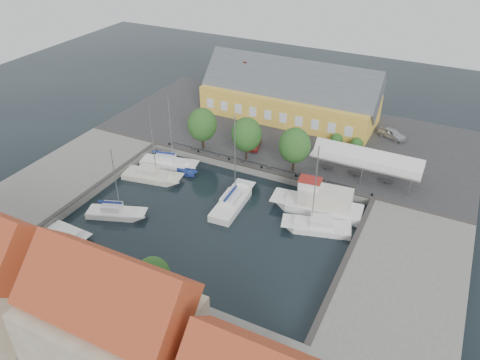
# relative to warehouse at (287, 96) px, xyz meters

# --- Properties ---
(ground) EXTENTS (140.00, 140.00, 0.00)m
(ground) POSITION_rel_warehouse_xyz_m (2.60, -28.36, -4.43)
(ground) COLOR black
(ground) RESTS_ON ground
(north_quay) EXTENTS (56.00, 26.00, 1.00)m
(north_quay) POSITION_rel_warehouse_xyz_m (2.60, -5.36, -3.93)
(north_quay) COLOR #2D2D30
(north_quay) RESTS_ON ground
(west_quay) EXTENTS (12.00, 24.00, 1.00)m
(west_quay) POSITION_rel_warehouse_xyz_m (-19.40, -30.36, -3.93)
(west_quay) COLOR slate
(west_quay) RESTS_ON ground
(east_quay) EXTENTS (12.00, 24.00, 1.00)m
(east_quay) POSITION_rel_warehouse_xyz_m (24.60, -30.36, -3.93)
(east_quay) COLOR slate
(east_quay) RESTS_ON ground
(south_bank) EXTENTS (56.00, 14.00, 1.00)m
(south_bank) POSITION_rel_warehouse_xyz_m (2.60, -49.36, -3.93)
(south_bank) COLOR slate
(south_bank) RESTS_ON ground
(quay_edge_fittings) EXTENTS (56.00, 24.72, 0.40)m
(quay_edge_fittings) POSITION_rel_warehouse_xyz_m (2.62, -23.61, -3.37)
(quay_edge_fittings) COLOR #383533
(quay_edge_fittings) RESTS_ON north_quay
(warehouse) EXTENTS (28.56, 14.00, 9.55)m
(warehouse) POSITION_rel_warehouse_xyz_m (0.00, 0.00, 0.00)
(warehouse) COLOR gold
(warehouse) RESTS_ON north_quay
(tent_canopy) EXTENTS (14.00, 4.00, 2.83)m
(tent_canopy) POSITION_rel_warehouse_xyz_m (16.60, -13.86, -0.74)
(tent_canopy) COLOR silver
(tent_canopy) RESTS_ON north_quay
(quay_trees) EXTENTS (18.20, 4.20, 6.30)m
(quay_trees) POSITION_rel_warehouse_xyz_m (0.60, -16.36, 0.45)
(quay_trees) COLOR black
(quay_trees) RESTS_ON north_quay
(car_silver) EXTENTS (4.78, 3.38, 1.51)m
(car_silver) POSITION_rel_warehouse_xyz_m (17.60, -0.62, -2.67)
(car_silver) COLOR #B6B8BE
(car_silver) RESTS_ON north_quay
(car_red) EXTENTS (2.31, 4.12, 1.28)m
(car_red) POSITION_rel_warehouse_xyz_m (0.25, -12.67, -2.79)
(car_red) COLOR #591414
(car_red) RESTS_ON north_quay
(center_sailboat) EXTENTS (3.22, 9.19, 12.39)m
(center_sailboat) POSITION_rel_warehouse_xyz_m (3.34, -25.97, -4.06)
(center_sailboat) COLOR white
(center_sailboat) RESTS_ON ground
(trawler) EXTENTS (11.49, 4.49, 5.00)m
(trawler) POSITION_rel_warehouse_xyz_m (13.39, -22.17, -3.41)
(trawler) COLOR white
(trawler) RESTS_ON ground
(east_boat_a) EXTENTS (8.35, 4.68, 11.40)m
(east_boat_a) POSITION_rel_warehouse_xyz_m (14.38, -25.76, -4.17)
(east_boat_a) COLOR white
(east_boat_a) RESTS_ON ground
(west_boat_a) EXTENTS (8.62, 4.09, 11.12)m
(west_boat_a) POSITION_rel_warehouse_xyz_m (-9.37, -21.28, -4.16)
(west_boat_a) COLOR white
(west_boat_a) RESTS_ON ground
(west_boat_b) EXTENTS (8.54, 4.18, 11.25)m
(west_boat_b) POSITION_rel_warehouse_xyz_m (-9.40, -25.24, -4.17)
(west_boat_b) COLOR beige
(west_boat_b) RESTS_ON ground
(west_boat_d) EXTENTS (7.43, 4.51, 9.85)m
(west_boat_d) POSITION_rel_warehouse_xyz_m (-8.29, -34.12, -4.16)
(west_boat_d) COLOR white
(west_boat_d) RESTS_ON ground
(launch_sw) EXTENTS (5.68, 2.33, 0.98)m
(launch_sw) POSITION_rel_warehouse_xyz_m (-10.75, -39.44, -4.34)
(launch_sw) COLOR white
(launch_sw) RESTS_ON ground
(launch_nw) EXTENTS (4.09, 2.67, 0.88)m
(launch_nw) POSITION_rel_warehouse_xyz_m (-6.30, -21.64, -4.34)
(launch_nw) COLOR navy
(launch_nw) RESTS_ON ground
(townhouses) EXTENTS (36.30, 8.50, 12.00)m
(townhouses) POSITION_rel_warehouse_xyz_m (4.52, -51.60, 1.40)
(townhouses) COLOR beige
(townhouses) RESTS_ON south_bank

